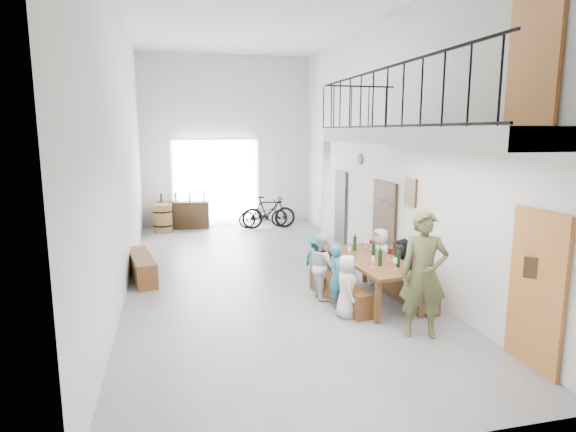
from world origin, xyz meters
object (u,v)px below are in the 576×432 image
object	(u,v)px
side_bench	(142,267)
serving_counter	(183,215)
tasting_table	(371,263)
host_standing	(424,274)
bench_inner	(339,292)
oak_barrel	(163,218)
bicycle_near	(263,214)

from	to	relation	value
side_bench	serving_counter	world-z (taller)	serving_counter
tasting_table	host_standing	distance (m)	1.65
side_bench	host_standing	xyz separation A→B (m)	(4.30, -3.99, 0.71)
bench_inner	host_standing	world-z (taller)	host_standing
oak_barrel	tasting_table	bearing A→B (deg)	-62.17
tasting_table	serving_counter	world-z (taller)	serving_counter
host_standing	bench_inner	bearing A→B (deg)	135.46
side_bench	bicycle_near	world-z (taller)	bicycle_near
bench_inner	serving_counter	size ratio (longest dim) A/B	1.12
oak_barrel	serving_counter	xyz separation A→B (m)	(0.64, 0.48, -0.00)
serving_counter	side_bench	bearing A→B (deg)	-91.88
bench_inner	bicycle_near	xyz separation A→B (m)	(-0.02, 7.21, 0.22)
tasting_table	bicycle_near	distance (m)	7.23
tasting_table	oak_barrel	xyz separation A→B (m)	(-3.80, 7.20, -0.27)
bench_inner	side_bench	size ratio (longest dim) A/B	1.02
tasting_table	bicycle_near	world-z (taller)	bicycle_near
tasting_table	host_standing	size ratio (longest dim) A/B	1.26
bench_inner	oak_barrel	size ratio (longest dim) A/B	2.12
side_bench	oak_barrel	world-z (taller)	oak_barrel
side_bench	tasting_table	bearing A→B (deg)	-29.57
bench_inner	host_standing	size ratio (longest dim) A/B	0.95
bench_inner	side_bench	distance (m)	4.27
bicycle_near	serving_counter	bearing A→B (deg)	75.51
host_standing	bicycle_near	bearing A→B (deg)	115.50
oak_barrel	bench_inner	bearing A→B (deg)	-66.20
bench_inner	bicycle_near	world-z (taller)	bicycle_near
tasting_table	side_bench	distance (m)	4.81
tasting_table	oak_barrel	distance (m)	8.14
oak_barrel	bicycle_near	bearing A→B (deg)	-0.00
host_standing	tasting_table	bearing A→B (deg)	115.17
tasting_table	host_standing	xyz separation A→B (m)	(0.13, -1.63, 0.26)
serving_counter	bicycle_near	world-z (taller)	serving_counter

